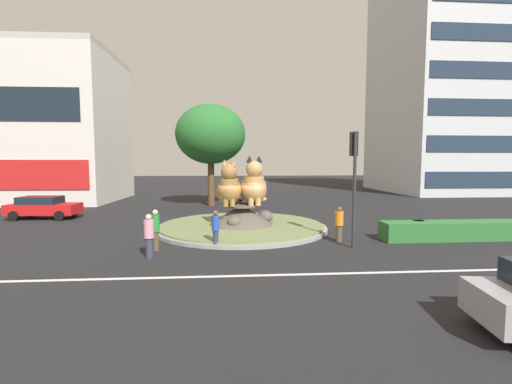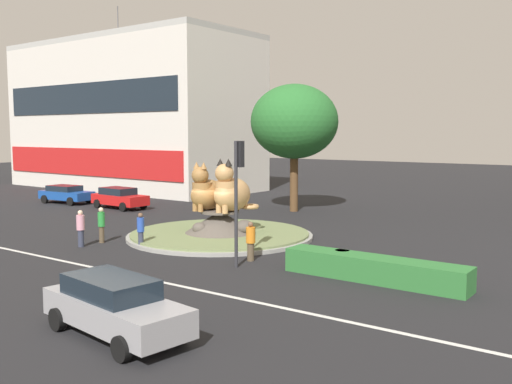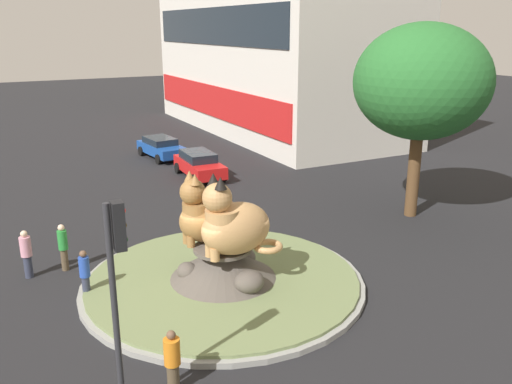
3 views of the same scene
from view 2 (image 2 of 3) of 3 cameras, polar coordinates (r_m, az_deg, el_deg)
ground_plane at (r=30.06m, az=-3.57°, el=-4.51°), size 160.00×160.00×0.00m
lane_centreline at (r=24.45m, az=-15.97°, el=-7.14°), size 112.00×0.20×0.01m
roundabout_island at (r=29.98m, az=-3.55°, el=-3.73°), size 9.61×9.61×1.41m
cat_statue_tabby at (r=29.97m, az=-4.91°, el=-0.04°), size 1.53×2.46×2.53m
cat_statue_calico at (r=29.32m, az=-2.50°, el=-0.01°), size 1.78×2.81×2.73m
traffic_light_mast at (r=23.03m, az=-1.81°, el=1.23°), size 0.33×0.46×5.10m
shophouse_block at (r=58.39m, az=-12.19°, el=7.43°), size 25.72×11.44×18.28m
clipped_hedge_strip at (r=21.72m, az=11.59°, el=-7.46°), size 6.97×1.20×0.90m
broadleaf_tree_behind_island at (r=39.66m, az=3.81°, el=6.94°), size 5.98×5.98×8.72m
pedestrian_pink_shirt at (r=28.67m, az=-16.95°, el=-3.39°), size 0.38×0.38×1.76m
pedestrian_blue_shirt at (r=27.69m, az=-11.34°, el=-3.65°), size 0.34×0.34×1.67m
pedestrian_orange_shirt at (r=24.46m, az=-0.53°, el=-4.83°), size 0.40×0.40×1.67m
pedestrian_green_shirt at (r=29.42m, az=-15.04°, el=-3.07°), size 0.34×0.34×1.76m
sedan_on_far_lane at (r=16.09m, az=-13.81°, el=-10.86°), size 4.94×2.44×1.59m
hatchback_near_shophouse at (r=46.68m, az=-18.27°, el=-0.16°), size 4.48×2.33×1.37m
parked_car_right at (r=42.41m, az=-13.35°, el=-0.53°), size 4.51×2.15×1.50m
litter_bin at (r=22.72m, az=8.51°, el=-6.82°), size 0.56×0.56×0.90m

